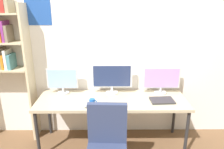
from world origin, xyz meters
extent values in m
cube|color=silver|center=(0.00, 1.02, 1.30)|extent=(4.50, 0.10, 2.60)
cube|color=#1E4799|center=(-1.04, 0.97, 2.01)|extent=(0.36, 0.01, 0.55)
cube|color=tan|center=(0.00, 0.60, 0.72)|extent=(2.10, 0.68, 0.04)
cylinder|color=#262628|center=(-1.00, 0.31, 0.35)|extent=(0.04, 0.04, 0.70)
cylinder|color=#262628|center=(1.00, 0.31, 0.35)|extent=(0.04, 0.04, 0.70)
cylinder|color=#262628|center=(-1.00, 0.89, 0.35)|extent=(0.04, 0.04, 0.70)
cylinder|color=#262628|center=(1.00, 0.89, 0.35)|extent=(0.04, 0.04, 0.70)
cube|color=beige|center=(-1.20, 0.83, 1.02)|extent=(0.03, 0.28, 2.04)
cube|color=beige|center=(-1.60, 0.83, 1.12)|extent=(0.76, 0.28, 0.02)
cube|color=gray|center=(-1.58, 0.84, 1.28)|extent=(0.04, 0.22, 0.30)
cube|color=orange|center=(-1.54, 0.83, 1.24)|extent=(0.03, 0.22, 0.21)
cube|color=white|center=(-1.49, 0.83, 1.27)|extent=(0.04, 0.22, 0.27)
cube|color=teal|center=(-1.44, 0.82, 1.24)|extent=(0.04, 0.22, 0.21)
cube|color=tan|center=(-1.54, 0.84, 1.66)|extent=(0.03, 0.22, 0.27)
cube|color=orange|center=(-1.50, 0.83, 1.62)|extent=(0.03, 0.22, 0.19)
cube|color=#8C338C|center=(-1.47, 0.84, 1.66)|extent=(0.03, 0.22, 0.29)
cube|color=gray|center=(-1.42, 0.83, 1.63)|extent=(0.04, 0.22, 0.23)
cube|color=tan|center=(-1.47, 0.83, 2.00)|extent=(0.05, 0.22, 0.19)
cube|color=red|center=(-1.41, 0.82, 2.01)|extent=(0.05, 0.22, 0.21)
cube|color=tan|center=(-1.36, 0.83, 2.01)|extent=(0.04, 0.22, 0.20)
cube|color=navy|center=(-0.06, -0.05, 0.75)|extent=(0.44, 0.09, 0.48)
cylinder|color=silver|center=(-0.73, 0.81, 0.75)|extent=(0.18, 0.18, 0.02)
cylinder|color=silver|center=(-0.73, 0.81, 0.79)|extent=(0.03, 0.03, 0.07)
cube|color=silver|center=(-0.73, 0.81, 0.98)|extent=(0.45, 0.03, 0.30)
cube|color=#8CB2F2|center=(-0.73, 0.80, 0.98)|extent=(0.42, 0.01, 0.27)
cylinder|color=silver|center=(0.00, 0.81, 0.75)|extent=(0.18, 0.18, 0.02)
cylinder|color=silver|center=(0.00, 0.81, 0.80)|extent=(0.03, 0.03, 0.08)
cube|color=silver|center=(0.00, 0.81, 1.01)|extent=(0.59, 0.03, 0.35)
cube|color=navy|center=(0.00, 0.80, 1.01)|extent=(0.55, 0.01, 0.32)
cylinder|color=silver|center=(0.73, 0.81, 0.75)|extent=(0.18, 0.18, 0.02)
cylinder|color=silver|center=(0.73, 0.81, 0.79)|extent=(0.03, 0.03, 0.06)
cube|color=silver|center=(0.73, 0.81, 0.98)|extent=(0.55, 0.03, 0.32)
cube|color=#B28CE5|center=(0.73, 0.80, 0.98)|extent=(0.51, 0.01, 0.28)
cube|color=#38383D|center=(0.00, 0.37, 0.75)|extent=(0.35, 0.13, 0.02)
ellipsoid|color=silver|center=(-0.35, 0.36, 0.76)|extent=(0.06, 0.10, 0.03)
cube|color=#2D2D2D|center=(0.69, 0.52, 0.75)|extent=(0.33, 0.24, 0.02)
cylinder|color=blue|center=(-0.27, 0.41, 0.79)|extent=(0.08, 0.08, 0.09)
torus|color=blue|center=(-0.23, 0.41, 0.79)|extent=(0.06, 0.01, 0.06)
camera|label=1|loc=(-0.02, -2.13, 2.01)|focal=33.90mm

